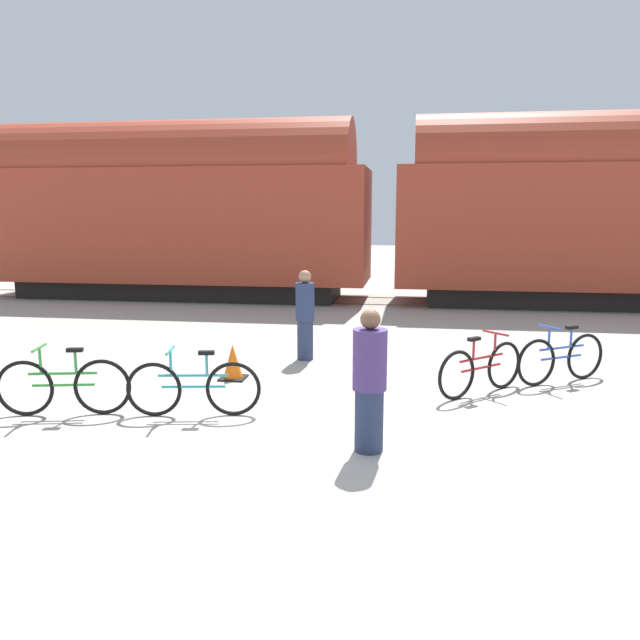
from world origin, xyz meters
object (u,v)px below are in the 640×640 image
bicycle_teal (194,388)px  person_in_purple (369,382)px  bicycle_maroon (481,369)px  traffic_cone (233,363)px  bicycle_blue (561,358)px  bicycle_green (64,386)px  person_in_navy (305,315)px  freight_train (383,206)px

bicycle_teal → person_in_purple: (2.32, -0.84, 0.41)m
bicycle_maroon → traffic_cone: size_ratio=2.34×
bicycle_blue → person_in_purple: bearing=-130.3°
person_in_purple → traffic_cone: bearing=43.8°
bicycle_teal → bicycle_green: size_ratio=1.01×
person_in_navy → bicycle_blue: bearing=-80.4°
bicycle_teal → freight_train: bearing=80.2°
bicycle_blue → traffic_cone: (-5.05, -0.55, -0.13)m
bicycle_teal → traffic_cone: size_ratio=3.11×
bicycle_blue → bicycle_teal: bearing=-154.8°
bicycle_green → traffic_cone: bicycle_green is taller
bicycle_maroon → person_in_purple: bearing=-120.9°
bicycle_blue → person_in_navy: person_in_navy is taller
bicycle_maroon → person_in_navy: (-2.87, 1.70, 0.42)m
freight_train → traffic_cone: size_ratio=42.91×
bicycle_blue → person_in_navy: size_ratio=0.92×
freight_train → person_in_navy: 7.73m
bicycle_teal → bicycle_blue: bicycle_blue is taller
freight_train → bicycle_maroon: freight_train is taller
person_in_purple → person_in_navy: bearing=21.7°
bicycle_maroon → person_in_purple: (-1.44, -2.40, 0.41)m
freight_train → bicycle_maroon: (1.92, -9.12, -2.35)m
freight_train → bicycle_teal: (-1.84, -10.68, -2.35)m
bicycle_green → person_in_purple: bearing=-8.8°
freight_train → bicycle_green: (-3.50, -10.90, -2.34)m
bicycle_maroon → person_in_navy: size_ratio=0.81×
bicycle_maroon → freight_train: bearing=101.9°
bicycle_green → person_in_navy: person_in_navy is taller
bicycle_teal → bicycle_green: bicycle_green is taller
bicycle_green → bicycle_teal: bearing=7.5°
person_in_purple → bicycle_maroon: bearing=-28.5°
bicycle_green → freight_train: bearing=72.2°
bicycle_maroon → person_in_navy: 3.36m
freight_train → bicycle_green: size_ratio=14.01×
bicycle_blue → bicycle_green: (-6.70, -2.59, 0.00)m
person_in_purple → person_in_navy: size_ratio=1.00×
freight_train → bicycle_blue: 9.21m
bicycle_teal → person_in_purple: size_ratio=1.08×
bicycle_green → bicycle_blue: bearing=21.1°
bicycle_teal → person_in_navy: (0.88, 3.26, 0.42)m
person_in_purple → person_in_navy: person_in_navy is taller
freight_train → person_in_navy: freight_train is taller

